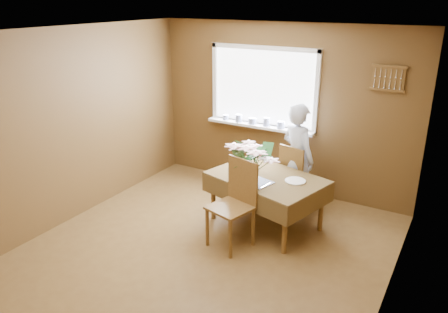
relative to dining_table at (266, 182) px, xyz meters
The scene contains 15 objects.
floor 1.26m from the dining_table, 107.68° to the right, with size 4.50×4.50×0.00m, color brown.
ceiling 2.20m from the dining_table, 107.68° to the right, with size 4.50×4.50×0.00m, color white.
wall_back 1.40m from the dining_table, 105.63° to the left, with size 4.00×4.00×0.00m, color brown.
wall_front 3.38m from the dining_table, 95.80° to the right, with size 4.00×4.00×0.00m, color brown.
wall_left 2.64m from the dining_table, 155.76° to the right, with size 4.50×4.50×0.00m, color brown.
wall_right 2.07m from the dining_table, 32.28° to the right, with size 4.50×4.50×0.00m, color brown.
window_assembly 1.51m from the dining_table, 119.04° to the left, with size 1.72×0.20×1.22m.
spoon_rack 2.04m from the dining_table, 46.24° to the left, with size 0.44×0.05×0.33m.
dining_table is the anchor object (origin of this frame).
chair_far 0.66m from the dining_table, 77.65° to the left, with size 0.49×0.49×0.93m.
chair_near 0.61m from the dining_table, 101.72° to the right, with size 0.55×0.55×1.05m.
seated_woman 0.66m from the dining_table, 75.04° to the left, with size 0.56×0.37×1.52m, color white.
flower_bouquet 0.47m from the dining_table, 116.65° to the right, with size 0.57×0.57×0.49m.
side_plate 0.38m from the dining_table, ahead, with size 0.26×0.26×0.01m, color white.
table_knife 0.31m from the dining_table, 67.15° to the right, with size 0.02×0.20×0.00m, color silver.
Camera 1 is at (2.43, -3.63, 2.84)m, focal length 35.00 mm.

